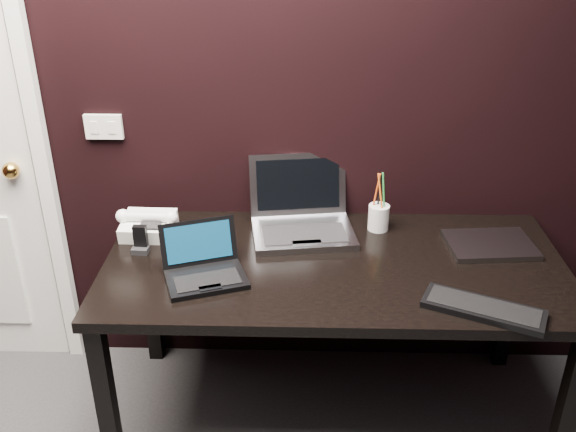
{
  "coord_description": "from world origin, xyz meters",
  "views": [
    {
      "loc": [
        0.18,
        -0.63,
        1.97
      ],
      "look_at": [
        0.13,
        1.35,
        0.95
      ],
      "focal_mm": 40.0,
      "sensor_mm": 36.0,
      "label": 1
    }
  ],
  "objects_px": {
    "desk": "(334,280)",
    "ext_keyboard": "(483,309)",
    "desk_phone": "(148,225)",
    "pen_cup": "(379,216)",
    "closed_laptop": "(490,245)",
    "silver_laptop": "(302,219)",
    "mobile_phone": "(141,242)",
    "netbook": "(204,268)"
  },
  "relations": [
    {
      "from": "desk",
      "to": "mobile_phone",
      "type": "bearing_deg",
      "value": 175.5
    },
    {
      "from": "desk",
      "to": "silver_laptop",
      "type": "xyz_separation_m",
      "value": [
        -0.12,
        0.24,
        0.13
      ]
    },
    {
      "from": "netbook",
      "to": "pen_cup",
      "type": "bearing_deg",
      "value": 30.17
    },
    {
      "from": "desk_phone",
      "to": "closed_laptop",
      "type": "bearing_deg",
      "value": -2.82
    },
    {
      "from": "silver_laptop",
      "to": "ext_keyboard",
      "type": "distance_m",
      "value": 0.8
    },
    {
      "from": "desk",
      "to": "silver_laptop",
      "type": "distance_m",
      "value": 0.3
    },
    {
      "from": "silver_laptop",
      "to": "ext_keyboard",
      "type": "xyz_separation_m",
      "value": [
        0.6,
        -0.54,
        -0.04
      ]
    },
    {
      "from": "desk",
      "to": "pen_cup",
      "type": "bearing_deg",
      "value": 54.87
    },
    {
      "from": "desk_phone",
      "to": "mobile_phone",
      "type": "height_order",
      "value": "desk_phone"
    },
    {
      "from": "ext_keyboard",
      "to": "pen_cup",
      "type": "height_order",
      "value": "pen_cup"
    },
    {
      "from": "ext_keyboard",
      "to": "mobile_phone",
      "type": "height_order",
      "value": "mobile_phone"
    },
    {
      "from": "desk",
      "to": "closed_laptop",
      "type": "distance_m",
      "value": 0.62
    },
    {
      "from": "ext_keyboard",
      "to": "pen_cup",
      "type": "xyz_separation_m",
      "value": [
        -0.29,
        0.56,
        0.05
      ]
    },
    {
      "from": "mobile_phone",
      "to": "pen_cup",
      "type": "relative_size",
      "value": 0.43
    },
    {
      "from": "closed_laptop",
      "to": "mobile_phone",
      "type": "height_order",
      "value": "mobile_phone"
    },
    {
      "from": "mobile_phone",
      "to": "netbook",
      "type": "bearing_deg",
      "value": -33.06
    },
    {
      "from": "desk",
      "to": "pen_cup",
      "type": "height_order",
      "value": "pen_cup"
    },
    {
      "from": "mobile_phone",
      "to": "pen_cup",
      "type": "height_order",
      "value": "pen_cup"
    },
    {
      "from": "mobile_phone",
      "to": "closed_laptop",
      "type": "bearing_deg",
      "value": 2.88
    },
    {
      "from": "closed_laptop",
      "to": "mobile_phone",
      "type": "distance_m",
      "value": 1.33
    },
    {
      "from": "closed_laptop",
      "to": "mobile_phone",
      "type": "relative_size",
      "value": 3.23
    },
    {
      "from": "desk_phone",
      "to": "pen_cup",
      "type": "bearing_deg",
      "value": 4.53
    },
    {
      "from": "closed_laptop",
      "to": "pen_cup",
      "type": "height_order",
      "value": "pen_cup"
    },
    {
      "from": "desk",
      "to": "netbook",
      "type": "height_order",
      "value": "netbook"
    },
    {
      "from": "desk",
      "to": "desk_phone",
      "type": "relative_size",
      "value": 6.87
    },
    {
      "from": "desk",
      "to": "mobile_phone",
      "type": "xyz_separation_m",
      "value": [
        -0.73,
        0.06,
        0.12
      ]
    },
    {
      "from": "desk",
      "to": "desk_phone",
      "type": "distance_m",
      "value": 0.76
    },
    {
      "from": "desk",
      "to": "ext_keyboard",
      "type": "bearing_deg",
      "value": -32.42
    },
    {
      "from": "netbook",
      "to": "mobile_phone",
      "type": "xyz_separation_m",
      "value": [
        -0.27,
        0.17,
        0.0
      ]
    },
    {
      "from": "desk",
      "to": "netbook",
      "type": "xyz_separation_m",
      "value": [
        -0.47,
        -0.12,
        0.11
      ]
    },
    {
      "from": "silver_laptop",
      "to": "pen_cup",
      "type": "relative_size",
      "value": 1.79
    },
    {
      "from": "ext_keyboard",
      "to": "desk_phone",
      "type": "distance_m",
      "value": 1.3
    },
    {
      "from": "desk",
      "to": "pen_cup",
      "type": "relative_size",
      "value": 6.92
    },
    {
      "from": "pen_cup",
      "to": "desk_phone",
      "type": "bearing_deg",
      "value": -175.47
    },
    {
      "from": "closed_laptop",
      "to": "pen_cup",
      "type": "distance_m",
      "value": 0.44
    },
    {
      "from": "silver_laptop",
      "to": "pen_cup",
      "type": "height_order",
      "value": "silver_laptop"
    },
    {
      "from": "mobile_phone",
      "to": "pen_cup",
      "type": "xyz_separation_m",
      "value": [
        0.92,
        0.21,
        0.02
      ]
    },
    {
      "from": "silver_laptop",
      "to": "desk_phone",
      "type": "height_order",
      "value": "silver_laptop"
    },
    {
      "from": "closed_laptop",
      "to": "pen_cup",
      "type": "relative_size",
      "value": 1.39
    },
    {
      "from": "ext_keyboard",
      "to": "desk_phone",
      "type": "height_order",
      "value": "desk_phone"
    },
    {
      "from": "desk",
      "to": "mobile_phone",
      "type": "relative_size",
      "value": 16.04
    },
    {
      "from": "netbook",
      "to": "desk_phone",
      "type": "distance_m",
      "value": 0.4
    }
  ]
}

